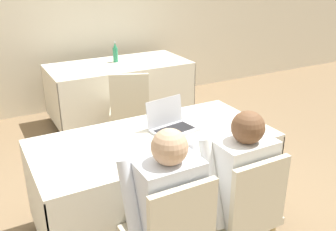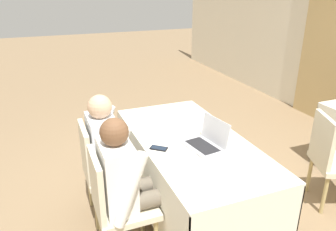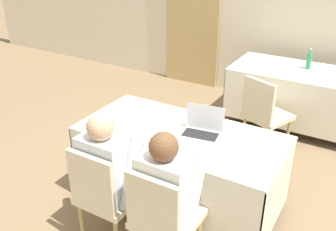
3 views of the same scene
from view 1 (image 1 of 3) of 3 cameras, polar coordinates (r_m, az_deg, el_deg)
ground_plane at (r=3.17m, az=-1.92°, el=-15.77°), size 24.00×24.00×0.00m
wall_back at (r=5.29m, az=-17.00°, el=14.87°), size 12.00×0.06×2.70m
conference_table_near at (r=2.85m, az=-2.07°, el=-6.58°), size 1.77×0.86×0.76m
conference_table_far at (r=4.89m, az=-7.41°, el=5.81°), size 1.77×0.86×0.76m
laptop at (r=2.86m, az=0.52°, el=-1.41°), size 0.37×0.30×0.23m
cell_phone at (r=2.54m, az=2.41°, el=-5.64°), size 0.15×0.15×0.01m
paper_beside_laptop at (r=2.72m, az=-8.43°, el=-3.96°), size 0.22×0.30×0.00m
water_bottle at (r=4.90m, az=-8.03°, el=9.44°), size 0.06×0.06×0.26m
chair_near_right at (r=2.50m, az=11.43°, el=-13.90°), size 0.44×0.44×0.90m
chair_far_spare at (r=4.09m, az=-5.84°, el=1.33°), size 0.57×0.57×0.90m
person_checkered_shirt at (r=2.23m, az=-0.75°, el=-13.32°), size 0.50×0.52×1.16m
person_white_shirt at (r=2.47m, az=10.19°, el=-9.72°), size 0.50×0.52×1.16m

